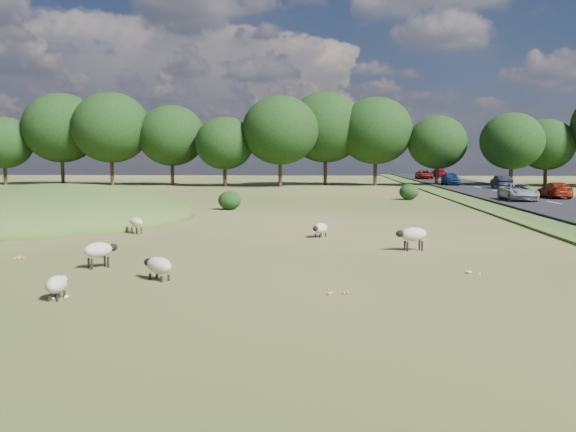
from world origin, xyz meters
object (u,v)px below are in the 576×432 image
object	(u,v)px
sheep_2	(136,222)
car_6	(518,192)
car_2	(439,173)
car_3	(451,179)
sheep_1	(158,265)
sheep_5	(413,234)
car_1	(555,190)
car_0	(501,182)
sheep_0	(320,228)
sheep_3	(99,250)
sheep_4	(57,284)
car_4	(424,174)

from	to	relation	value
sheep_2	car_6	world-z (taller)	car_6
car_2	car_3	world-z (taller)	car_3
sheep_1	car_2	bearing A→B (deg)	-64.90
sheep_5	car_1	distance (m)	32.27
sheep_2	car_2	bearing A→B (deg)	-62.78
car_0	car_3	distance (m)	8.88
sheep_0	sheep_2	bearing A→B (deg)	-68.85
sheep_0	car_3	distance (m)	51.13
sheep_0	sheep_5	world-z (taller)	sheep_5
sheep_3	car_6	size ratio (longest dim) A/B	0.23
sheep_3	sheep_4	xyz separation A→B (m)	(0.55, -4.46, -0.20)
car_4	car_0	bearing A→B (deg)	-82.55
car_4	car_6	size ratio (longest dim) A/B	1.03
sheep_2	car_4	xyz separation A→B (m)	(23.21, 69.21, 0.40)
sheep_1	sheep_4	world-z (taller)	sheep_1
sheep_0	car_3	bearing A→B (deg)	-170.33
sheep_3	sheep_5	distance (m)	11.36
sheep_0	sheep_4	bearing A→B (deg)	-0.06
sheep_1	car_6	bearing A→B (deg)	-81.76
sheep_2	car_6	size ratio (longest dim) A/B	0.21
car_6	sheep_5	bearing A→B (deg)	-113.76
sheep_0	sheep_5	size ratio (longest dim) A/B	0.88
sheep_1	sheep_4	xyz separation A→B (m)	(-1.86, -2.60, -0.05)
sheep_2	car_6	xyz separation A→B (m)	(23.21, 20.80, 0.37)
car_3	car_4	xyz separation A→B (m)	(0.00, 21.03, -0.07)
car_2	car_3	bearing A→B (deg)	83.02
sheep_2	sheep_3	xyz separation A→B (m)	(1.58, -9.09, 0.05)
sheep_5	car_2	bearing A→B (deg)	-115.67
sheep_2	car_2	xyz separation A→B (m)	(27.01, 79.23, 0.45)
car_0	car_6	distance (m)	19.72
car_0	car_1	distance (m)	16.19
car_1	sheep_3	bearing A→B (deg)	52.43
sheep_4	car_0	distance (m)	59.19
sheep_2	car_3	size ratio (longest dim) A/B	0.22
car_4	sheep_0	bearing A→B (deg)	-101.88
sheep_1	car_6	xyz separation A→B (m)	(19.22, 31.75, 0.47)
sheep_0	car_2	bearing A→B (deg)	-166.63
car_1	car_3	world-z (taller)	car_3
sheep_3	car_0	size ratio (longest dim) A/B	0.26
sheep_0	car_4	bearing A→B (deg)	-165.48
car_0	car_4	distance (m)	29.31
car_0	sheep_1	bearing A→B (deg)	65.75
car_1	car_3	distance (m)	24.52
sheep_4	car_0	size ratio (longest dim) A/B	0.26
sheep_4	sheep_0	bearing A→B (deg)	-29.96
sheep_5	car_4	size ratio (longest dim) A/B	0.27
sheep_4	car_6	bearing A→B (deg)	-35.04
car_6	car_4	bearing A→B (deg)	90.00
sheep_4	sheep_1	bearing A→B (deg)	-39.15
sheep_0	sheep_1	distance (m)	11.12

